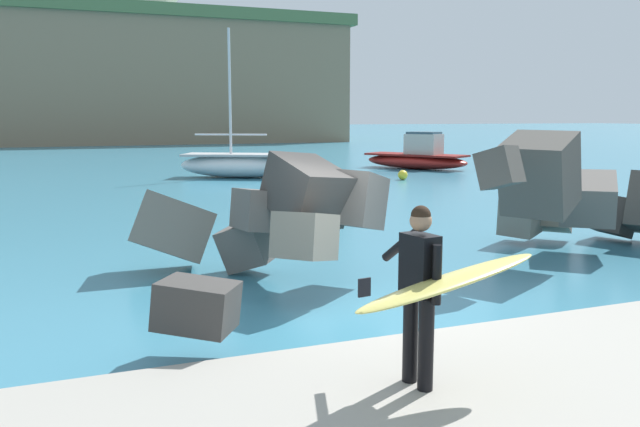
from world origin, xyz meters
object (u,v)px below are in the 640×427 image
object	(u,v)px
surfer_with_board	(429,284)
mooring_buoy_inner	(403,175)
mooring_buoy_outer	(346,175)
boat_near_centre	(417,157)
boat_mid_left	(240,164)

from	to	relation	value
surfer_with_board	mooring_buoy_inner	xyz separation A→B (m)	(11.18, 20.78, -1.06)
mooring_buoy_outer	surfer_with_board	bearing A→B (deg)	-112.10
boat_near_centre	boat_mid_left	distance (m)	10.37
boat_near_centre	mooring_buoy_inner	bearing A→B (deg)	-125.88
boat_near_centre	mooring_buoy_inner	world-z (taller)	boat_near_centre
boat_near_centre	boat_mid_left	xyz separation A→B (m)	(-10.28, -1.39, -0.01)
boat_mid_left	mooring_buoy_inner	size ratio (longest dim) A/B	15.49
mooring_buoy_outer	mooring_buoy_inner	bearing A→B (deg)	-20.43
boat_near_centre	mooring_buoy_inner	size ratio (longest dim) A/B	14.03
surfer_with_board	mooring_buoy_outer	bearing A→B (deg)	67.90
mooring_buoy_inner	boat_mid_left	bearing A→B (deg)	149.61
boat_near_centre	boat_mid_left	size ratio (longest dim) A/B	0.91
surfer_with_board	mooring_buoy_outer	size ratio (longest dim) A/B	4.82
mooring_buoy_inner	mooring_buoy_outer	bearing A→B (deg)	159.57
mooring_buoy_inner	boat_near_centre	bearing A→B (deg)	54.12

